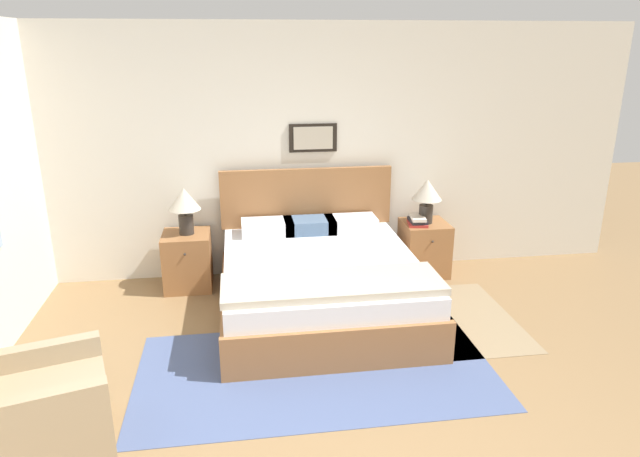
{
  "coord_description": "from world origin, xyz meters",
  "views": [
    {
      "loc": [
        -0.56,
        -2.58,
        2.41
      ],
      "look_at": [
        0.09,
        1.78,
        0.95
      ],
      "focal_mm": 32.0,
      "sensor_mm": 36.0,
      "label": 1
    }
  ],
  "objects_px": {
    "armchair": "(37,408)",
    "nightstand_near_window": "(188,260)",
    "bed": "(320,282)",
    "table_lamp_by_door": "(427,194)",
    "table_lamp_near_window": "(185,203)",
    "nightstand_by_door": "(424,248)"
  },
  "relations": [
    {
      "from": "table_lamp_by_door",
      "to": "bed",
      "type": "bearing_deg",
      "value": -148.41
    },
    {
      "from": "armchair",
      "to": "nightstand_by_door",
      "type": "xyz_separation_m",
      "value": [
        3.21,
        2.39,
        -0.02
      ]
    },
    {
      "from": "table_lamp_near_window",
      "to": "nightstand_near_window",
      "type": "bearing_deg",
      "value": 177.6
    },
    {
      "from": "nightstand_near_window",
      "to": "nightstand_by_door",
      "type": "bearing_deg",
      "value": 0.0
    },
    {
      "from": "armchair",
      "to": "nightstand_near_window",
      "type": "height_order",
      "value": "armchair"
    },
    {
      "from": "table_lamp_near_window",
      "to": "nightstand_by_door",
      "type": "bearing_deg",
      "value": 0.01
    },
    {
      "from": "nightstand_near_window",
      "to": "armchair",
      "type": "bearing_deg",
      "value": -106.78
    },
    {
      "from": "bed",
      "to": "nightstand_near_window",
      "type": "bearing_deg",
      "value": 148.48
    },
    {
      "from": "nightstand_by_door",
      "to": "table_lamp_near_window",
      "type": "relative_size",
      "value": 1.22
    },
    {
      "from": "bed",
      "to": "table_lamp_by_door",
      "type": "relative_size",
      "value": 4.38
    },
    {
      "from": "nightstand_near_window",
      "to": "table_lamp_near_window",
      "type": "relative_size",
      "value": 1.22
    },
    {
      "from": "bed",
      "to": "table_lamp_by_door",
      "type": "xyz_separation_m",
      "value": [
        1.24,
        0.76,
        0.59
      ]
    },
    {
      "from": "bed",
      "to": "table_lamp_by_door",
      "type": "height_order",
      "value": "bed"
    },
    {
      "from": "armchair",
      "to": "table_lamp_by_door",
      "type": "xyz_separation_m",
      "value": [
        3.21,
        2.39,
        0.58
      ]
    },
    {
      "from": "nightstand_near_window",
      "to": "table_lamp_by_door",
      "type": "relative_size",
      "value": 1.22
    },
    {
      "from": "nightstand_near_window",
      "to": "bed",
      "type": "bearing_deg",
      "value": -31.52
    },
    {
      "from": "table_lamp_near_window",
      "to": "table_lamp_by_door",
      "type": "relative_size",
      "value": 1.0
    },
    {
      "from": "bed",
      "to": "table_lamp_near_window",
      "type": "distance_m",
      "value": 1.56
    },
    {
      "from": "bed",
      "to": "armchair",
      "type": "distance_m",
      "value": 2.55
    },
    {
      "from": "table_lamp_near_window",
      "to": "table_lamp_by_door",
      "type": "bearing_deg",
      "value": 0.0
    },
    {
      "from": "armchair",
      "to": "table_lamp_by_door",
      "type": "distance_m",
      "value": 4.04
    },
    {
      "from": "bed",
      "to": "armchair",
      "type": "xyz_separation_m",
      "value": [
        -1.97,
        -1.63,
        0.0
      ]
    }
  ]
}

